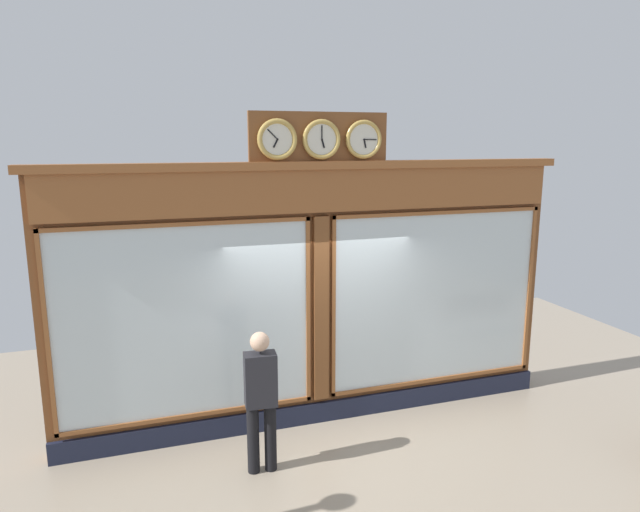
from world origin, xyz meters
TOP-DOWN VIEW (x-y plane):
  - shop_facade at (0.00, -0.13)m, footprint 6.93×0.42m
  - pedestrian at (1.01, 0.92)m, footprint 0.38×0.25m

SIDE VIEW (x-z plane):
  - pedestrian at x=1.01m, z-range 0.09..1.78m
  - shop_facade at x=0.00m, z-range -0.27..3.84m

